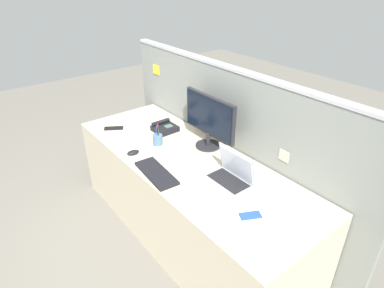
{
  "coord_description": "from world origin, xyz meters",
  "views": [
    {
      "loc": [
        1.72,
        -1.3,
        2.08
      ],
      "look_at": [
        0.0,
        0.05,
        0.86
      ],
      "focal_mm": 30.38,
      "sensor_mm": 36.0,
      "label": 1
    }
  ],
  "objects_px": {
    "cell_phone_blue_case": "(250,215)",
    "tv_remote": "(114,128)",
    "laptop": "(231,174)",
    "desktop_monitor": "(209,119)",
    "desk_phone": "(164,128)",
    "pen_cup": "(158,139)",
    "computer_mouse_right_hand": "(133,152)",
    "keyboard_main": "(156,173)"
  },
  "relations": [
    {
      "from": "desk_phone",
      "to": "keyboard_main",
      "type": "relative_size",
      "value": 0.49
    },
    {
      "from": "desktop_monitor",
      "to": "desk_phone",
      "type": "distance_m",
      "value": 0.53
    },
    {
      "from": "desk_phone",
      "to": "pen_cup",
      "type": "height_order",
      "value": "pen_cup"
    },
    {
      "from": "cell_phone_blue_case",
      "to": "tv_remote",
      "type": "distance_m",
      "value": 1.6
    },
    {
      "from": "desktop_monitor",
      "to": "laptop",
      "type": "height_order",
      "value": "desktop_monitor"
    },
    {
      "from": "keyboard_main",
      "to": "laptop",
      "type": "bearing_deg",
      "value": 46.73
    },
    {
      "from": "laptop",
      "to": "desk_phone",
      "type": "bearing_deg",
      "value": 174.97
    },
    {
      "from": "desk_phone",
      "to": "computer_mouse_right_hand",
      "type": "distance_m",
      "value": 0.48
    },
    {
      "from": "desktop_monitor",
      "to": "cell_phone_blue_case",
      "type": "height_order",
      "value": "desktop_monitor"
    },
    {
      "from": "desk_phone",
      "to": "pen_cup",
      "type": "xyz_separation_m",
      "value": [
        0.18,
        -0.19,
        0.02
      ]
    },
    {
      "from": "desktop_monitor",
      "to": "pen_cup",
      "type": "distance_m",
      "value": 0.47
    },
    {
      "from": "keyboard_main",
      "to": "desktop_monitor",
      "type": "bearing_deg",
      "value": 102.97
    },
    {
      "from": "desktop_monitor",
      "to": "tv_remote",
      "type": "bearing_deg",
      "value": -148.35
    },
    {
      "from": "tv_remote",
      "to": "keyboard_main",
      "type": "bearing_deg",
      "value": 26.07
    },
    {
      "from": "desktop_monitor",
      "to": "desk_phone",
      "type": "height_order",
      "value": "desktop_monitor"
    },
    {
      "from": "desktop_monitor",
      "to": "tv_remote",
      "type": "distance_m",
      "value": 0.95
    },
    {
      "from": "desktop_monitor",
      "to": "keyboard_main",
      "type": "relative_size",
      "value": 1.36
    },
    {
      "from": "laptop",
      "to": "pen_cup",
      "type": "distance_m",
      "value": 0.78
    },
    {
      "from": "desktop_monitor",
      "to": "desk_phone",
      "type": "bearing_deg",
      "value": -164.87
    },
    {
      "from": "keyboard_main",
      "to": "desk_phone",
      "type": "bearing_deg",
      "value": 145.89
    },
    {
      "from": "laptop",
      "to": "cell_phone_blue_case",
      "type": "distance_m",
      "value": 0.37
    },
    {
      "from": "computer_mouse_right_hand",
      "to": "desk_phone",
      "type": "bearing_deg",
      "value": 119.49
    },
    {
      "from": "cell_phone_blue_case",
      "to": "tv_remote",
      "type": "relative_size",
      "value": 0.76
    },
    {
      "from": "desktop_monitor",
      "to": "tv_remote",
      "type": "xyz_separation_m",
      "value": [
        -0.78,
        -0.48,
        -0.24
      ]
    },
    {
      "from": "laptop",
      "to": "cell_phone_blue_case",
      "type": "relative_size",
      "value": 2.5
    },
    {
      "from": "computer_mouse_right_hand",
      "to": "pen_cup",
      "type": "relative_size",
      "value": 0.54
    },
    {
      "from": "computer_mouse_right_hand",
      "to": "tv_remote",
      "type": "distance_m",
      "value": 0.52
    },
    {
      "from": "laptop",
      "to": "cell_phone_blue_case",
      "type": "height_order",
      "value": "laptop"
    },
    {
      "from": "desk_phone",
      "to": "pen_cup",
      "type": "bearing_deg",
      "value": -46.33
    },
    {
      "from": "desktop_monitor",
      "to": "computer_mouse_right_hand",
      "type": "distance_m",
      "value": 0.67
    },
    {
      "from": "laptop",
      "to": "tv_remote",
      "type": "distance_m",
      "value": 1.29
    },
    {
      "from": "desktop_monitor",
      "to": "computer_mouse_right_hand",
      "type": "bearing_deg",
      "value": -115.79
    },
    {
      "from": "desk_phone",
      "to": "computer_mouse_right_hand",
      "type": "height_order",
      "value": "desk_phone"
    },
    {
      "from": "keyboard_main",
      "to": "cell_phone_blue_case",
      "type": "height_order",
      "value": "keyboard_main"
    },
    {
      "from": "pen_cup",
      "to": "tv_remote",
      "type": "relative_size",
      "value": 1.09
    },
    {
      "from": "tv_remote",
      "to": "pen_cup",
      "type": "bearing_deg",
      "value": 50.35
    },
    {
      "from": "computer_mouse_right_hand",
      "to": "cell_phone_blue_case",
      "type": "relative_size",
      "value": 0.77
    },
    {
      "from": "pen_cup",
      "to": "laptop",
      "type": "bearing_deg",
      "value": 7.92
    },
    {
      "from": "desk_phone",
      "to": "cell_phone_blue_case",
      "type": "height_order",
      "value": "desk_phone"
    },
    {
      "from": "laptop",
      "to": "pen_cup",
      "type": "height_order",
      "value": "laptop"
    },
    {
      "from": "keyboard_main",
      "to": "cell_phone_blue_case",
      "type": "relative_size",
      "value": 3.14
    },
    {
      "from": "pen_cup",
      "to": "tv_remote",
      "type": "distance_m",
      "value": 0.52
    }
  ]
}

